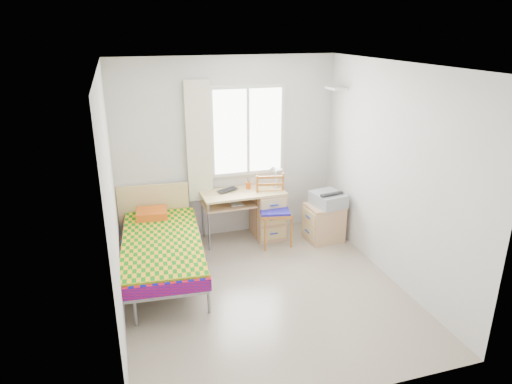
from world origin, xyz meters
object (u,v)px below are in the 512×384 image
(chair, at_px, (274,206))
(printer, at_px, (328,199))
(bed, at_px, (161,243))
(desk, at_px, (263,211))
(cabinet, at_px, (324,223))

(chair, bearing_deg, printer, 0.28)
(bed, relative_size, printer, 4.09)
(desk, distance_m, cabinet, 0.90)
(cabinet, relative_size, printer, 1.03)
(desk, bearing_deg, cabinet, -26.33)
(printer, bearing_deg, cabinet, 155.74)
(desk, bearing_deg, printer, -25.81)
(desk, relative_size, cabinet, 2.21)
(desk, xyz_separation_m, printer, (0.85, -0.38, 0.24))
(cabinet, bearing_deg, desk, 152.16)
(cabinet, distance_m, printer, 0.37)
(desk, height_order, chair, chair)
(printer, bearing_deg, bed, 177.33)
(bed, height_order, printer, bed)
(chair, relative_size, printer, 1.92)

